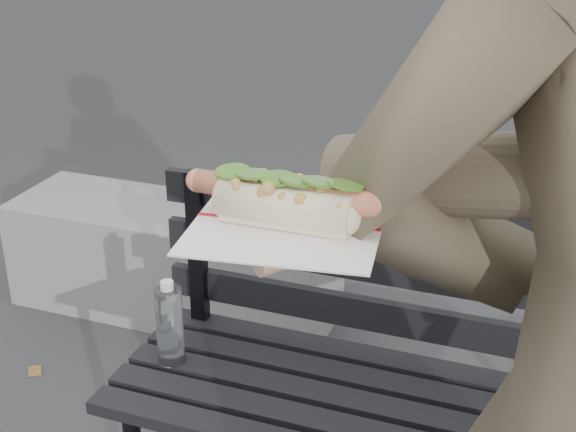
% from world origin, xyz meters
% --- Properties ---
extents(park_bench, '(1.50, 0.44, 0.88)m').
position_xyz_m(park_bench, '(0.10, 0.82, 0.52)').
color(park_bench, black).
rests_on(park_bench, ground).
extents(concrete_block, '(1.20, 0.40, 0.40)m').
position_xyz_m(concrete_block, '(-1.04, 1.68, 0.20)').
color(concrete_block, slate).
rests_on(concrete_block, ground).
extents(held_hotdog, '(0.62, 0.31, 0.20)m').
position_xyz_m(held_hotdog, '(0.20, 0.11, 1.26)').
color(held_hotdog, brown).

